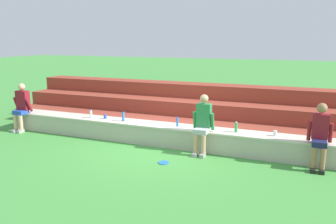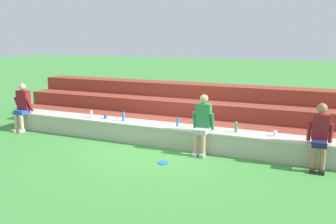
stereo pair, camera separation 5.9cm
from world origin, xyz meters
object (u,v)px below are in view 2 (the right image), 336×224
Objects in this scene: person_far_left at (22,106)px; water_bottle_mid_left at (123,116)px; person_center at (320,135)px; water_bottle_near_right at (177,122)px; plastic_cup_right_end at (275,133)px; water_bottle_center_gap at (91,114)px; person_left_of_center at (202,123)px; plastic_cup_middle at (105,116)px; water_bottle_near_left at (236,127)px; frisbee at (163,163)px.

person_far_left is 5.15× the size of water_bottle_mid_left.
water_bottle_near_right is (-3.27, 0.30, -0.10)m from person_center.
person_far_left is 7.16m from plastic_cup_right_end.
water_bottle_center_gap is 2.56m from water_bottle_near_right.
water_bottle_near_right is 1.54m from water_bottle_mid_left.
person_left_of_center is 2.92m from plastic_cup_middle.
water_bottle_near_right is at bearing 0.85° from water_bottle_mid_left.
person_left_of_center reaches higher than plastic_cup_middle.
person_center is 5.50× the size of water_bottle_near_left.
person_center is 3.28m from water_bottle_near_right.
water_bottle_near_right is at bearing 158.58° from person_left_of_center.
person_left_of_center is 5.16× the size of water_bottle_mid_left.
water_bottle_center_gap is 3.04m from frisbee.
plastic_cup_right_end is at bearing 2.71° from person_far_left.
person_left_of_center is at bearing -21.42° from water_bottle_near_right.
water_bottle_near_right is at bearing -1.08° from plastic_cup_middle.
frisbee is at bearing -136.51° from water_bottle_near_left.
frisbee is at bearing -24.11° from water_bottle_center_gap.
water_bottle_near_left is (0.74, 0.30, -0.11)m from person_left_of_center.
water_bottle_center_gap reaches higher than plastic_cup_middle.
person_far_left is 2.67m from plastic_cup_middle.
person_center is 0.97m from plastic_cup_right_end.
plastic_cup_right_end reaches higher than plastic_cup_middle.
water_bottle_mid_left is 2.43× the size of plastic_cup_middle.
water_bottle_center_gap is at bearing 155.89° from frisbee.
frisbee is (-1.33, -1.26, -0.63)m from water_bottle_near_left.
water_bottle_near_right reaches higher than plastic_cup_middle.
water_bottle_mid_left reaches higher than water_bottle_center_gap.
person_left_of_center reaches higher than water_bottle_near_left.
person_center is at bearing -5.22° from water_bottle_near_right.
water_bottle_near_right is (2.56, 0.04, 0.00)m from water_bottle_center_gap.
person_left_of_center is at bearing 179.83° from person_center.
person_left_of_center is 5.91× the size of water_bottle_near_right.
plastic_cup_middle is (2.64, 0.36, -0.17)m from person_far_left.
person_left_of_center is at bearing -169.21° from plastic_cup_right_end.
water_bottle_near_right is at bearing 3.84° from person_far_left.
water_bottle_mid_left is (3.25, 0.30, -0.10)m from person_far_left.
person_center is 3.34m from frisbee.
water_bottle_mid_left is 2.19m from frisbee.
person_far_left is 5.60× the size of water_bottle_near_left.
water_bottle_near_right is 1.91× the size of plastic_cup_right_end.
person_center is at bearing -19.27° from plastic_cup_right_end.
person_far_left reaches higher than frisbee.
plastic_cup_right_end is (4.93, 0.05, -0.05)m from water_bottle_center_gap.
water_bottle_near_left is 0.89m from plastic_cup_right_end.
water_bottle_near_right is at bearing -179.71° from water_bottle_near_left.
water_bottle_near_left is at bearing 43.49° from frisbee.
water_bottle_mid_left is at bearing 5.25° from person_far_left.
person_left_of_center reaches higher than plastic_cup_right_end.
plastic_cup_middle is (-0.61, 0.06, -0.07)m from water_bottle_mid_left.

